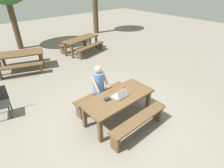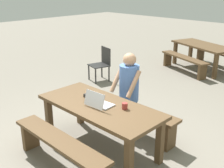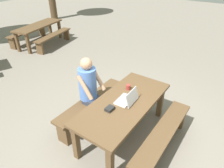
{
  "view_description": "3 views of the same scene",
  "coord_description": "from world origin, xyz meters",
  "px_view_note": "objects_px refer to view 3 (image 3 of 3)",
  "views": [
    {
      "loc": [
        -2.57,
        -2.67,
        3.28
      ],
      "look_at": [
        0.01,
        0.25,
        0.97
      ],
      "focal_mm": 28.47,
      "sensor_mm": 36.0,
      "label": 1
    },
    {
      "loc": [
        2.68,
        -2.48,
        2.35
      ],
      "look_at": [
        0.01,
        0.25,
        0.97
      ],
      "focal_mm": 44.77,
      "sensor_mm": 36.0,
      "label": 2
    },
    {
      "loc": [
        -2.27,
        -1.35,
        2.7
      ],
      "look_at": [
        0.01,
        0.25,
        0.97
      ],
      "focal_mm": 32.07,
      "sensor_mm": 36.0,
      "label": 3
    }
  ],
  "objects_px": {
    "picnic_table_mid": "(39,28)",
    "laptop": "(127,99)",
    "picnic_table_front": "(124,107)",
    "person_seated": "(89,87)",
    "coffee_mug": "(128,87)",
    "small_pouch": "(110,109)"
  },
  "relations": [
    {
      "from": "laptop",
      "to": "small_pouch",
      "type": "relative_size",
      "value": 2.61
    },
    {
      "from": "laptop",
      "to": "picnic_table_mid",
      "type": "bearing_deg",
      "value": -115.64
    },
    {
      "from": "small_pouch",
      "to": "coffee_mug",
      "type": "relative_size",
      "value": 1.55
    },
    {
      "from": "coffee_mug",
      "to": "picnic_table_front",
      "type": "bearing_deg",
      "value": -158.4
    },
    {
      "from": "picnic_table_front",
      "to": "person_seated",
      "type": "distance_m",
      "value": 0.71
    },
    {
      "from": "coffee_mug",
      "to": "person_seated",
      "type": "xyz_separation_m",
      "value": [
        -0.43,
        0.55,
        0.02
      ]
    },
    {
      "from": "laptop",
      "to": "coffee_mug",
      "type": "xyz_separation_m",
      "value": [
        0.33,
        0.18,
        -0.01
      ]
    },
    {
      "from": "coffee_mug",
      "to": "person_seated",
      "type": "bearing_deg",
      "value": 128.08
    },
    {
      "from": "coffee_mug",
      "to": "person_seated",
      "type": "relative_size",
      "value": 0.07
    },
    {
      "from": "laptop",
      "to": "picnic_table_mid",
      "type": "height_order",
      "value": "laptop"
    },
    {
      "from": "coffee_mug",
      "to": "picnic_table_mid",
      "type": "height_order",
      "value": "coffee_mug"
    },
    {
      "from": "laptop",
      "to": "coffee_mug",
      "type": "height_order",
      "value": "laptop"
    },
    {
      "from": "laptop",
      "to": "coffee_mug",
      "type": "distance_m",
      "value": 0.38
    },
    {
      "from": "small_pouch",
      "to": "picnic_table_mid",
      "type": "xyz_separation_m",
      "value": [
        2.42,
        4.9,
        -0.14
      ]
    },
    {
      "from": "small_pouch",
      "to": "coffee_mug",
      "type": "height_order",
      "value": "coffee_mug"
    },
    {
      "from": "person_seated",
      "to": "coffee_mug",
      "type": "bearing_deg",
      "value": -51.92
    },
    {
      "from": "laptop",
      "to": "small_pouch",
      "type": "bearing_deg",
      "value": -21.78
    },
    {
      "from": "laptop",
      "to": "small_pouch",
      "type": "height_order",
      "value": "laptop"
    },
    {
      "from": "person_seated",
      "to": "laptop",
      "type": "bearing_deg",
      "value": -82.38
    },
    {
      "from": "picnic_table_mid",
      "to": "laptop",
      "type": "bearing_deg",
      "value": -125.36
    },
    {
      "from": "small_pouch",
      "to": "coffee_mug",
      "type": "xyz_separation_m",
      "value": [
        0.67,
        0.07,
        0.02
      ]
    },
    {
      "from": "picnic_table_front",
      "to": "small_pouch",
      "type": "height_order",
      "value": "small_pouch"
    }
  ]
}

